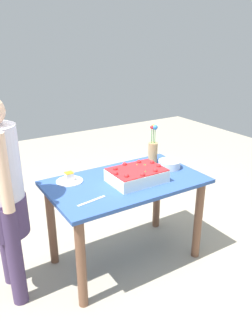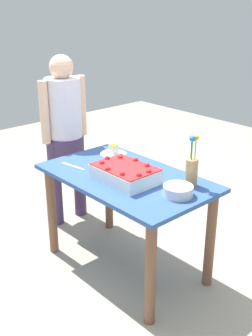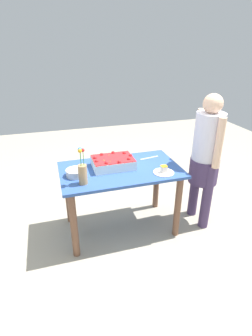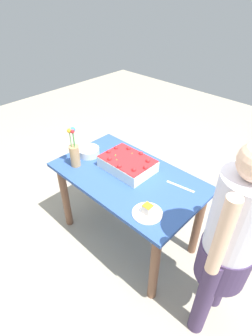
{
  "view_description": "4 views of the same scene",
  "coord_description": "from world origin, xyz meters",
  "px_view_note": "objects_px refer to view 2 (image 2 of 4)",
  "views": [
    {
      "loc": [
        1.26,
        2.02,
        1.82
      ],
      "look_at": [
        -0.01,
        -0.01,
        0.85
      ],
      "focal_mm": 35.0,
      "sensor_mm": 36.0,
      "label": 1
    },
    {
      "loc": [
        -2.02,
        1.81,
        1.9
      ],
      "look_at": [
        -0.07,
        0.06,
        0.85
      ],
      "focal_mm": 45.0,
      "sensor_mm": 36.0,
      "label": 2
    },
    {
      "loc": [
        -0.65,
        -2.36,
        1.93
      ],
      "look_at": [
        0.05,
        -0.05,
        0.77
      ],
      "focal_mm": 28.0,
      "sensor_mm": 36.0,
      "label": 3
    },
    {
      "loc": [
        1.16,
        -1.22,
        2.06
      ],
      "look_at": [
        -0.02,
        -0.0,
        0.82
      ],
      "focal_mm": 28.0,
      "sensor_mm": 36.0,
      "label": 4
    }
  ],
  "objects_px": {
    "serving_plate_with_slice": "(113,152)",
    "cake_knife": "(73,166)",
    "flower_vase": "(192,169)",
    "fruit_bowl": "(178,191)",
    "person_standing": "(65,130)",
    "sheet_cake": "(125,173)"
  },
  "relations": [
    {
      "from": "serving_plate_with_slice",
      "to": "flower_vase",
      "type": "relative_size",
      "value": 0.6
    },
    {
      "from": "person_standing",
      "to": "cake_knife",
      "type": "bearing_deg",
      "value": -29.07
    },
    {
      "from": "sheet_cake",
      "to": "person_standing",
      "type": "xyz_separation_m",
      "value": [
        0.98,
        -0.18,
        0.05
      ]
    },
    {
      "from": "fruit_bowl",
      "to": "person_standing",
      "type": "distance_m",
      "value": 1.39
    },
    {
      "from": "serving_plate_with_slice",
      "to": "cake_knife",
      "type": "relative_size",
      "value": 0.92
    },
    {
      "from": "serving_plate_with_slice",
      "to": "person_standing",
      "type": "height_order",
      "value": "person_standing"
    },
    {
      "from": "serving_plate_with_slice",
      "to": "person_standing",
      "type": "bearing_deg",
      "value": 10.29
    },
    {
      "from": "serving_plate_with_slice",
      "to": "flower_vase",
      "type": "xyz_separation_m",
      "value": [
        -0.8,
        0.01,
        0.1
      ]
    },
    {
      "from": "sheet_cake",
      "to": "person_standing",
      "type": "height_order",
      "value": "person_standing"
    },
    {
      "from": "fruit_bowl",
      "to": "flower_vase",
      "type": "bearing_deg",
      "value": -75.58
    },
    {
      "from": "serving_plate_with_slice",
      "to": "fruit_bowl",
      "type": "distance_m",
      "value": 0.87
    },
    {
      "from": "serving_plate_with_slice",
      "to": "person_standing",
      "type": "xyz_separation_m",
      "value": [
        0.53,
        0.1,
        0.08
      ]
    },
    {
      "from": "sheet_cake",
      "to": "serving_plate_with_slice",
      "type": "relative_size",
      "value": 2.02
    },
    {
      "from": "flower_vase",
      "to": "fruit_bowl",
      "type": "bearing_deg",
      "value": 104.42
    },
    {
      "from": "sheet_cake",
      "to": "flower_vase",
      "type": "distance_m",
      "value": 0.45
    },
    {
      "from": "cake_knife",
      "to": "fruit_bowl",
      "type": "height_order",
      "value": "fruit_bowl"
    },
    {
      "from": "flower_vase",
      "to": "fruit_bowl",
      "type": "distance_m",
      "value": 0.21
    },
    {
      "from": "serving_plate_with_slice",
      "to": "cake_knife",
      "type": "height_order",
      "value": "serving_plate_with_slice"
    },
    {
      "from": "cake_knife",
      "to": "person_standing",
      "type": "xyz_separation_m",
      "value": [
        0.53,
        -0.29,
        0.1
      ]
    },
    {
      "from": "flower_vase",
      "to": "fruit_bowl",
      "type": "height_order",
      "value": "flower_vase"
    },
    {
      "from": "sheet_cake",
      "to": "serving_plate_with_slice",
      "type": "height_order",
      "value": "sheet_cake"
    },
    {
      "from": "serving_plate_with_slice",
      "to": "fruit_bowl",
      "type": "relative_size",
      "value": 1.1
    }
  ]
}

